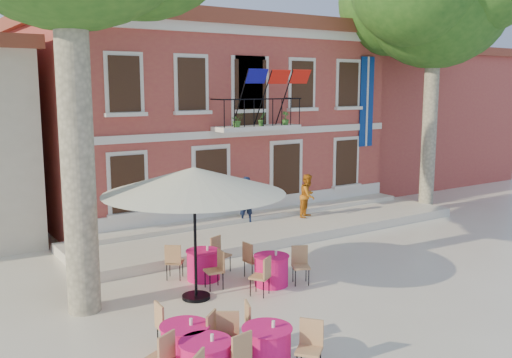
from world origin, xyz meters
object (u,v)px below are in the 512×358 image
at_px(pedestrian_navy, 246,199).
at_px(cafe_table_4, 271,269).
at_px(cafe_table_0, 185,343).
at_px(cafe_table_3, 203,263).
at_px(pedestrian_orange, 308,196).
at_px(cafe_table_1, 267,346).
at_px(patio_umbrella, 194,181).

distance_m(pedestrian_navy, cafe_table_4, 5.54).
height_order(cafe_table_0, cafe_table_4, same).
xyz_separation_m(pedestrian_navy, cafe_table_3, (-3.60, -3.63, -0.67)).
xyz_separation_m(pedestrian_orange, cafe_table_0, (-8.37, -7.01, -0.65)).
xyz_separation_m(pedestrian_navy, pedestrian_orange, (2.30, -0.53, -0.02)).
distance_m(cafe_table_1, cafe_table_3, 4.97).
bearing_deg(pedestrian_navy, cafe_table_4, 72.60).
distance_m(pedestrian_navy, cafe_table_3, 5.16).
relative_size(cafe_table_3, cafe_table_4, 0.99).
distance_m(cafe_table_3, cafe_table_4, 1.80).
bearing_deg(cafe_table_4, cafe_table_3, 132.52).
xyz_separation_m(patio_umbrella, pedestrian_orange, (6.68, 4.19, -1.73)).
relative_size(pedestrian_navy, cafe_table_1, 0.86).
distance_m(patio_umbrella, cafe_table_0, 4.06).
height_order(pedestrian_navy, pedestrian_orange, pedestrian_navy).
relative_size(patio_umbrella, pedestrian_navy, 2.63).
bearing_deg(cafe_table_3, patio_umbrella, -125.71).
relative_size(pedestrian_navy, cafe_table_0, 0.85).
distance_m(patio_umbrella, cafe_table_3, 2.73).
xyz_separation_m(patio_umbrella, cafe_table_4, (1.99, -0.24, -2.38)).
height_order(cafe_table_3, cafe_table_4, same).
height_order(pedestrian_orange, cafe_table_0, pedestrian_orange).
relative_size(patio_umbrella, cafe_table_1, 2.27).
relative_size(pedestrian_navy, cafe_table_3, 0.86).
xyz_separation_m(pedestrian_navy, cafe_table_0, (-6.07, -7.54, -0.67)).
relative_size(pedestrian_orange, cafe_table_4, 0.83).
bearing_deg(cafe_table_0, cafe_table_4, 35.05).
height_order(patio_umbrella, pedestrian_orange, patio_umbrella).
distance_m(cafe_table_0, cafe_table_1, 1.46).
bearing_deg(cafe_table_4, pedestrian_navy, 64.27).
relative_size(pedestrian_orange, cafe_table_3, 0.84).
distance_m(pedestrian_orange, cafe_table_1, 10.71).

